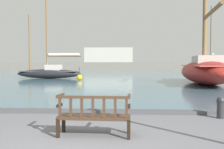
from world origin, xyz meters
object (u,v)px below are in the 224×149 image
object	(u,v)px
sailboat_far_starboard	(49,72)
sailboat_outer_port	(205,69)
park_bench	(94,115)
channel_buoy	(79,77)
mooring_bollard	(221,106)
sailboat_centre_channel	(211,69)

from	to	relation	value
sailboat_far_starboard	sailboat_outer_port	xyz separation A→B (m)	(14.13, -6.24, 0.43)
park_bench	sailboat_outer_port	distance (m)	15.74
sailboat_far_starboard	sailboat_outer_port	world-z (taller)	sailboat_outer_port
sailboat_outer_port	channel_buoy	xyz separation A→B (m)	(-10.45, 3.58, -0.87)
sailboat_outer_port	mooring_bollard	distance (m)	12.63
sailboat_outer_port	channel_buoy	bearing A→B (deg)	161.08
sailboat_far_starboard	sailboat_outer_port	distance (m)	15.45
park_bench	sailboat_far_starboard	size ratio (longest dim) A/B	0.19
mooring_bollard	sailboat_centre_channel	bearing A→B (deg)	71.89
sailboat_far_starboard	channel_buoy	world-z (taller)	sailboat_far_starboard
park_bench	sailboat_far_starboard	world-z (taller)	sailboat_far_starboard
sailboat_centre_channel	sailboat_outer_port	bearing A→B (deg)	-109.97
sailboat_centre_channel	channel_buoy	size ratio (longest dim) A/B	7.95
park_bench	channel_buoy	bearing A→B (deg)	101.45
sailboat_centre_channel	channel_buoy	bearing A→B (deg)	-141.46
sailboat_outer_port	sailboat_centre_channel	world-z (taller)	sailboat_outer_port
sailboat_centre_channel	channel_buoy	distance (m)	21.15
sailboat_centre_channel	mooring_bollard	world-z (taller)	sailboat_centre_channel
sailboat_outer_port	mooring_bollard	size ratio (longest dim) A/B	24.99
park_bench	mooring_bollard	bearing A→B (deg)	29.75
park_bench	mooring_bollard	xyz separation A→B (m)	(3.50, 2.00, -0.11)
sailboat_outer_port	mooring_bollard	world-z (taller)	sailboat_outer_port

